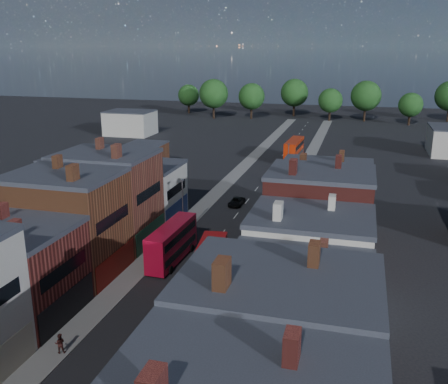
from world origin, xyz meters
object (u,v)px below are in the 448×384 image
Objects in this scene: car_1 at (190,298)px; car_2 at (237,202)px; bus_1 at (208,272)px; bus_0 at (172,242)px; ped_1 at (60,343)px; bus_2 at (294,150)px; car_3 at (273,181)px; ped_3 at (232,282)px.

car_2 is (-3.34, 33.50, 0.10)m from car_1.
bus_1 is 3.72× the size of car_1.
ped_1 is (-2.34, -20.95, -1.50)m from bus_0.
bus_2 reaches higher than bus_0.
bus_2 is at bearing 91.67° from car_1.
bus_0 is 60.66m from bus_2.
car_3 is 44.96m from ped_3.
bus_0 is at bearing -100.69° from car_3.
car_2 is (-4.70, -36.12, -2.09)m from bus_2.
bus_1 reaches higher than car_3.
bus_2 reaches higher than ped_3.
bus_0 is 11.08m from car_1.
ped_3 is at bearing -85.40° from bus_2.
bus_0 reaches higher than ped_3.
bus_0 is 0.93× the size of bus_2.
car_2 is (-4.70, 31.50, -2.13)m from bus_1.
car_1 is at bearing 113.52° from ped_3.
car_1 is at bearing -57.47° from bus_0.
bus_0 reaches higher than ped_1.
ped_1 is at bearing -131.95° from bus_1.
car_3 is at bearing -90.21° from bus_2.
ped_3 is (3.57, 3.81, 0.44)m from car_1.
bus_0 is 5.98× the size of ped_1.
bus_0 is at bearing 35.40° from ped_3.
bus_2 is at bearing -121.07° from ped_1.
bus_1 is at bearing -79.95° from car_2.
bus_2 reaches higher than ped_1.
car_1 is 1.78× the size of ped_1.
ped_1 is (-9.27, -81.21, -1.69)m from bus_2.
bus_0 is 2.72× the size of car_3.
bus_1 reaches higher than car_1.
bus_2 is at bearing 85.24° from bus_0.
bus_1 is 31.92m from car_2.
ped_3 is at bearing 49.60° from car_1.
car_3 is at bearing 78.03° from car_2.
bus_0 is at bearing -120.93° from ped_1.
car_2 is at bearing 86.52° from bus_0.
ped_3 is at bearing -75.33° from car_2.
car_1 is (5.57, -9.37, -2.00)m from bus_0.
ped_3 is at bearing 31.44° from bus_1.
bus_2 is 6.88× the size of ped_3.
ped_1 is at bearing -94.58° from bus_0.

